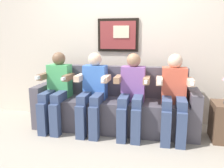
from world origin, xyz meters
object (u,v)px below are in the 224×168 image
Objects in this scene: person_rightmost at (174,94)px; person_left_center at (93,90)px; person_right_center at (132,92)px; person_leftmost at (57,88)px; couch at (115,108)px.

person_left_center is at bearing 179.98° from person_rightmost.
person_rightmost is (0.54, -0.00, 0.00)m from person_right_center.
person_rightmost is (1.09, -0.00, 0.00)m from person_left_center.
person_left_center is at bearing 0.05° from person_leftmost.
couch is at bearing 148.37° from person_right_center.
person_rightmost is (0.82, -0.17, 0.29)m from couch.
person_right_center is (1.09, 0.00, -0.00)m from person_leftmost.
couch is 0.43m from person_left_center.
person_left_center is (-0.27, -0.17, 0.29)m from couch.
person_left_center is 0.55m from person_right_center.
couch is at bearing 168.35° from person_rightmost.
person_leftmost is 1.00× the size of person_left_center.
person_leftmost is 0.55m from person_left_center.
person_right_center is at bearing 0.02° from person_leftmost.
person_leftmost and person_right_center have the same top height.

